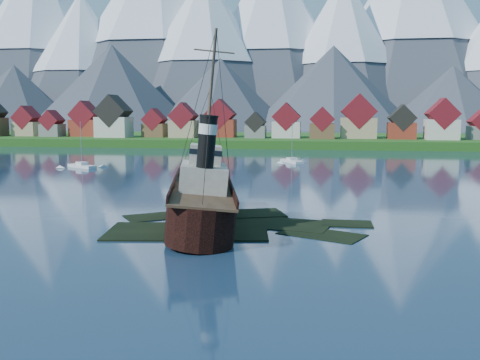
# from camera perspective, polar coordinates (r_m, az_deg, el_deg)

# --- Properties ---
(ground) EXTENTS (1400.00, 1400.00, 0.00)m
(ground) POSITION_cam_1_polar(r_m,az_deg,el_deg) (62.11, -2.47, -5.25)
(ground) COLOR #1A3049
(ground) RESTS_ON ground
(shoal) EXTENTS (31.71, 21.24, 1.14)m
(shoal) POSITION_cam_1_polar(r_m,az_deg,el_deg) (63.95, -0.53, -5.20)
(shoal) COLOR black
(shoal) RESTS_ON ground
(shore_bank) EXTENTS (600.00, 80.00, 3.20)m
(shore_bank) POSITION_cam_1_polar(r_m,az_deg,el_deg) (230.17, 5.71, 3.95)
(shore_bank) COLOR #1F4E16
(shore_bank) RESTS_ON ground
(seawall) EXTENTS (600.00, 2.50, 2.00)m
(seawall) POSITION_cam_1_polar(r_m,az_deg,el_deg) (192.31, 5.13, 3.29)
(seawall) COLOR #3F3D38
(seawall) RESTS_ON ground
(town) EXTENTS (250.96, 16.69, 17.30)m
(town) POSITION_cam_1_polar(r_m,az_deg,el_deg) (216.40, -3.35, 6.14)
(town) COLOR maroon
(town) RESTS_ON ground
(mountains) EXTENTS (965.00, 340.00, 205.00)m
(mountains) POSITION_cam_1_polar(r_m,az_deg,el_deg) (546.16, 7.51, 15.28)
(mountains) COLOR #2D333D
(mountains) RESTS_ON ground
(tugboat_wreck) EXTENTS (7.01, 30.21, 23.94)m
(tugboat_wreck) POSITION_cam_1_polar(r_m,az_deg,el_deg) (65.10, -4.08, -1.98)
(tugboat_wreck) COLOR black
(tugboat_wreck) RESTS_ON ground
(sailboat_c) EXTENTS (8.84, 6.72, 11.63)m
(sailboat_c) POSITION_cam_1_polar(r_m,az_deg,el_deg) (134.46, -16.51, 1.38)
(sailboat_c) COLOR silver
(sailboat_c) RESTS_ON ground
(sailboat_e) EXTENTS (6.67, 9.32, 10.89)m
(sailboat_e) POSITION_cam_1_polar(r_m,az_deg,el_deg) (142.32, 5.55, 1.96)
(sailboat_e) COLOR silver
(sailboat_e) RESTS_ON ground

